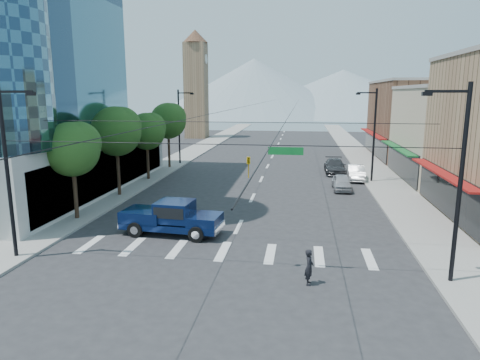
{
  "coord_description": "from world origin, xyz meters",
  "views": [
    {
      "loc": [
        3.88,
        -20.37,
        8.5
      ],
      "look_at": [
        0.02,
        6.57,
        3.0
      ],
      "focal_mm": 32.0,
      "sensor_mm": 36.0,
      "label": 1
    }
  ],
  "objects_px": {
    "pedestrian": "(309,267)",
    "parked_car_mid": "(356,173)",
    "parked_car_near": "(342,182)",
    "pickup_truck": "(171,217)",
    "parked_car_far": "(335,166)"
  },
  "relations": [
    {
      "from": "pedestrian",
      "to": "parked_car_far",
      "type": "height_order",
      "value": "pedestrian"
    },
    {
      "from": "parked_car_mid",
      "to": "parked_car_far",
      "type": "bearing_deg",
      "value": 119.47
    },
    {
      "from": "pedestrian",
      "to": "parked_car_mid",
      "type": "relative_size",
      "value": 0.37
    },
    {
      "from": "pickup_truck",
      "to": "parked_car_near",
      "type": "bearing_deg",
      "value": 55.72
    },
    {
      "from": "pedestrian",
      "to": "parked_car_near",
      "type": "bearing_deg",
      "value": -5.41
    },
    {
      "from": "parked_car_far",
      "to": "pickup_truck",
      "type": "bearing_deg",
      "value": -117.54
    },
    {
      "from": "parked_car_near",
      "to": "parked_car_far",
      "type": "distance_m",
      "value": 8.25
    },
    {
      "from": "pickup_truck",
      "to": "parked_car_near",
      "type": "relative_size",
      "value": 1.58
    },
    {
      "from": "pickup_truck",
      "to": "pedestrian",
      "type": "relative_size",
      "value": 3.84
    },
    {
      "from": "pickup_truck",
      "to": "parked_car_mid",
      "type": "bearing_deg",
      "value": 59.86
    },
    {
      "from": "pickup_truck",
      "to": "parked_car_near",
      "type": "height_order",
      "value": "pickup_truck"
    },
    {
      "from": "parked_car_near",
      "to": "parked_car_mid",
      "type": "relative_size",
      "value": 0.89
    },
    {
      "from": "parked_car_mid",
      "to": "parked_car_near",
      "type": "bearing_deg",
      "value": -108.81
    },
    {
      "from": "pedestrian",
      "to": "parked_car_near",
      "type": "xyz_separation_m",
      "value": [
        3.2,
        20.09,
        -0.14
      ]
    },
    {
      "from": "pickup_truck",
      "to": "parked_car_near",
      "type": "distance_m",
      "value": 18.18
    }
  ]
}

